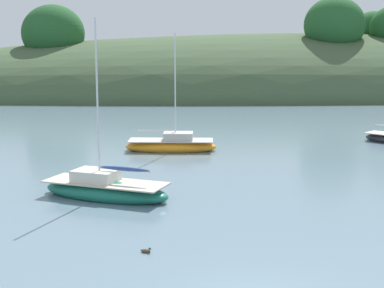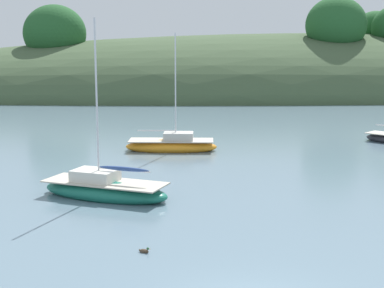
% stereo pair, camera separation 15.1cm
% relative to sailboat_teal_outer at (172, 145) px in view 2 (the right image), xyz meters
% --- Properties ---
extents(far_shoreline_hill, '(150.00, 36.00, 22.67)m').
position_rel_sailboat_teal_outer_xyz_m(far_shoreline_hill, '(26.01, 46.45, -0.20)').
color(far_shoreline_hill, '#425638').
rests_on(far_shoreline_hill, ground).
extents(sailboat_teal_outer, '(6.44, 2.77, 8.18)m').
position_rel_sailboat_teal_outer_xyz_m(sailboat_teal_outer, '(0.00, 0.00, 0.00)').
color(sailboat_teal_outer, orange).
rests_on(sailboat_teal_outer, ground).
extents(sailboat_blue_center, '(6.73, 4.76, 8.60)m').
position_rel_sailboat_teal_outer_xyz_m(sailboat_blue_center, '(-3.76, -11.99, 0.02)').
color(sailboat_blue_center, '#196B56').
rests_on(sailboat_blue_center, ground).
extents(duck_lone_left, '(0.41, 0.30, 0.24)m').
position_rel_sailboat_teal_outer_xyz_m(duck_lone_left, '(-1.87, -19.49, -0.33)').
color(duck_lone_left, '#473828').
rests_on(duck_lone_left, ground).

